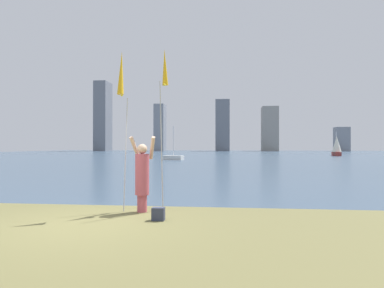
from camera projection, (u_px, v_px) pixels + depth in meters
The scene contains 12 objects.
ground at pixel (211, 156), 57.91m from camera, with size 120.00×138.00×0.12m.
person at pixel (142, 175), 8.61m from camera, with size 0.70×0.51×1.90m.
kite_flag_left at pixel (121, 78), 8.45m from camera, with size 0.16×0.68×4.00m.
kite_flag_right at pixel (165, 73), 9.12m from camera, with size 0.16×0.80×4.22m.
bag at pixel (158, 214), 7.62m from camera, with size 0.28×0.20×0.29m.
sailboat_1 at pixel (173, 157), 40.57m from camera, with size 2.54×1.59×3.99m.
sailboat_2 at pixel (337, 146), 57.26m from camera, with size 1.57×3.04×4.04m.
skyline_tower_0 at pixel (103, 117), 112.92m from camera, with size 4.11×6.64×22.67m.
skyline_tower_1 at pixel (160, 128), 111.30m from camera, with size 3.20×5.40×15.10m.
skyline_tower_2 at pixel (223, 126), 111.62m from camera, with size 4.48×7.08×16.49m.
skyline_tower_3 at pixel (270, 129), 111.19m from camera, with size 5.10×5.94×14.33m.
skyline_tower_4 at pixel (342, 139), 107.52m from camera, with size 4.17×3.83×7.55m.
Camera 1 is at (3.16, -6.97, 1.66)m, focal length 32.12 mm.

